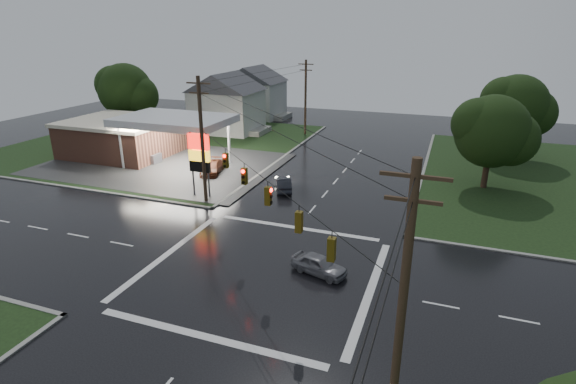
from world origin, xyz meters
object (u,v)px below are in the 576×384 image
(utility_pole_n, at_px, (306,97))
(car_pump, at_px, (212,168))
(gas_station, at_px, (129,135))
(tree_ne_near, at_px, (494,132))
(tree_nw_behind, at_px, (126,91))
(car_crossing, at_px, (319,265))
(house_far, at_px, (254,91))
(tree_ne_far, at_px, (517,107))
(utility_pole_se, at_px, (402,306))
(pylon_sign, at_px, (199,154))
(utility_pole_nw, at_px, (202,139))
(house_near, at_px, (227,102))
(car_north, at_px, (284,184))

(utility_pole_n, relative_size, car_pump, 2.34)
(gas_station, relative_size, tree_ne_near, 2.92)
(tree_nw_behind, xyz_separation_m, car_crossing, (37.40, -29.04, -5.56))
(house_far, relative_size, tree_nw_behind, 1.10)
(house_far, height_order, tree_nw_behind, tree_nw_behind)
(tree_ne_far, xyz_separation_m, car_pump, (-30.15, -17.02, -5.53))
(tree_nw_behind, xyz_separation_m, tree_ne_near, (47.98, -8.00, -0.62))
(utility_pole_se, distance_m, house_far, 65.55)
(tree_nw_behind, bearing_deg, utility_pole_n, 18.21)
(pylon_sign, distance_m, car_crossing, 17.33)
(pylon_sign, xyz_separation_m, utility_pole_nw, (1.00, -1.00, 1.71))
(house_near, bearing_deg, tree_ne_near, -21.76)
(pylon_sign, height_order, car_crossing, pylon_sign)
(gas_station, height_order, tree_ne_far, tree_ne_far)
(pylon_sign, bearing_deg, house_far, 106.98)
(house_near, bearing_deg, house_far, 94.76)
(tree_ne_far, bearing_deg, utility_pole_se, -99.98)
(tree_ne_far, relative_size, car_pump, 2.18)
(utility_pole_nw, height_order, utility_pole_se, same)
(car_pump, bearing_deg, tree_nw_behind, 134.53)
(utility_pole_se, relative_size, car_pump, 2.45)
(tree_nw_behind, bearing_deg, pylon_sign, -39.87)
(utility_pole_se, height_order, utility_pole_n, utility_pole_se)
(tree_ne_far, bearing_deg, tree_nw_behind, -175.51)
(house_far, bearing_deg, tree_nw_behind, -123.44)
(utility_pole_se, xyz_separation_m, utility_pole_n, (-19.00, 47.50, -0.25))
(utility_pole_n, height_order, car_north, utility_pole_n)
(utility_pole_se, bearing_deg, car_pump, 130.36)
(utility_pole_nw, distance_m, tree_nw_behind, 31.82)
(utility_pole_n, bearing_deg, pylon_sign, -92.08)
(tree_ne_near, distance_m, car_north, 20.19)
(house_near, bearing_deg, car_pump, -67.32)
(utility_pole_n, distance_m, house_near, 11.67)
(house_far, bearing_deg, gas_station, -97.50)
(tree_nw_behind, bearing_deg, house_near, 24.98)
(utility_pole_nw, distance_m, utility_pole_n, 28.50)
(pylon_sign, relative_size, utility_pole_nw, 0.55)
(gas_station, bearing_deg, car_north, -13.13)
(car_north, bearing_deg, pylon_sign, 8.59)
(house_far, distance_m, tree_ne_near, 44.50)
(utility_pole_nw, height_order, tree_ne_near, utility_pole_nw)
(house_far, distance_m, tree_ne_far, 41.57)
(gas_station, relative_size, car_pump, 5.83)
(pylon_sign, height_order, tree_ne_far, tree_ne_far)
(house_near, height_order, tree_nw_behind, tree_nw_behind)
(tree_ne_near, bearing_deg, tree_nw_behind, 170.53)
(car_north, distance_m, car_crossing, 15.65)
(house_far, bearing_deg, tree_ne_near, -35.77)
(tree_nw_behind, bearing_deg, tree_ne_far, 4.49)
(house_far, xyz_separation_m, car_north, (17.94, -33.35, -3.76))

